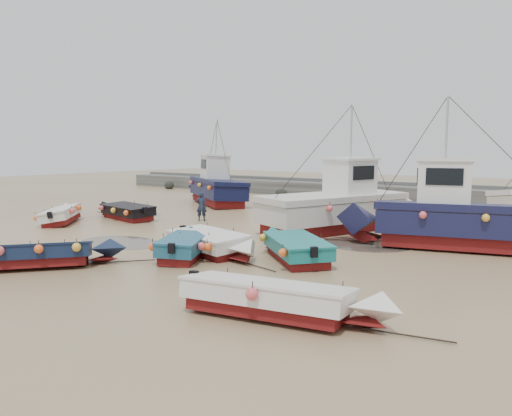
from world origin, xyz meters
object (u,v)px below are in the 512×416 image
(cabin_boat_2, at_px, (452,216))
(dinghy_1, at_px, (45,252))
(dinghy_3, at_px, (280,296))
(person, at_px, (202,221))
(dinghy_0, at_px, (64,213))
(dinghy_5, at_px, (214,241))
(dinghy_2, at_px, (186,242))
(dinghy_6, at_px, (294,244))
(cabin_boat_1, at_px, (343,204))
(cabin_boat_0, at_px, (214,186))
(dinghy_4, at_px, (125,210))

(cabin_boat_2, bearing_deg, dinghy_1, 123.12)
(dinghy_3, distance_m, person, 16.85)
(dinghy_0, distance_m, dinghy_5, 12.60)
(dinghy_2, height_order, dinghy_6, same)
(dinghy_0, height_order, person, dinghy_0)
(cabin_boat_1, bearing_deg, person, -146.84)
(dinghy_3, xyz_separation_m, cabin_boat_0, (-18.36, 17.99, 0.79))
(dinghy_2, relative_size, cabin_boat_1, 0.44)
(dinghy_1, bearing_deg, cabin_boat_0, 153.69)
(cabin_boat_0, distance_m, cabin_boat_1, 14.32)
(dinghy_4, height_order, dinghy_5, same)
(dinghy_3, xyz_separation_m, dinghy_4, (-17.12, 8.77, 0.00))
(dinghy_3, bearing_deg, person, -142.26)
(dinghy_3, bearing_deg, dinghy_0, -119.50)
(cabin_boat_1, relative_size, cabin_boat_2, 1.06)
(dinghy_4, bearing_deg, dinghy_0, 163.03)
(dinghy_4, xyz_separation_m, person, (4.22, 2.05, -0.54))
(cabin_boat_2, bearing_deg, dinghy_6, 127.27)
(dinghy_3, xyz_separation_m, cabin_boat_2, (0.74, 11.29, 0.79))
(dinghy_0, height_order, dinghy_1, same)
(dinghy_5, height_order, cabin_boat_0, cabin_boat_0)
(dinghy_0, distance_m, dinghy_4, 3.36)
(dinghy_2, distance_m, cabin_boat_0, 18.58)
(cabin_boat_0, height_order, cabin_boat_2, same)
(dinghy_1, distance_m, dinghy_5, 6.00)
(dinghy_0, relative_size, dinghy_4, 0.79)
(cabin_boat_2, distance_m, person, 13.71)
(dinghy_5, relative_size, dinghy_6, 1.14)
(dinghy_3, distance_m, dinghy_4, 19.23)
(dinghy_4, height_order, dinghy_6, same)
(dinghy_2, xyz_separation_m, dinghy_3, (6.75, -3.50, -0.03))
(dinghy_3, distance_m, dinghy_6, 6.66)
(cabin_boat_0, xyz_separation_m, cabin_boat_2, (19.10, -6.70, -0.00))
(dinghy_4, relative_size, cabin_boat_0, 0.67)
(dinghy_3, bearing_deg, dinghy_5, -137.81)
(dinghy_3, height_order, dinghy_6, same)
(dinghy_6, bearing_deg, cabin_boat_2, 3.83)
(dinghy_5, distance_m, cabin_boat_1, 8.50)
(dinghy_4, bearing_deg, dinghy_5, -100.97)
(dinghy_2, bearing_deg, cabin_boat_2, 16.42)
(dinghy_4, xyz_separation_m, cabin_boat_1, (12.10, 4.02, 0.76))
(dinghy_0, bearing_deg, person, -3.42)
(dinghy_1, distance_m, dinghy_4, 12.11)
(dinghy_5, xyz_separation_m, cabin_boat_2, (6.90, 6.89, 0.78))
(dinghy_0, bearing_deg, cabin_boat_0, 44.07)
(dinghy_5, bearing_deg, person, -119.97)
(dinghy_2, distance_m, cabin_boat_1, 9.47)
(dinghy_5, relative_size, person, 3.50)
(dinghy_5, distance_m, dinghy_6, 3.12)
(dinghy_6, relative_size, cabin_boat_0, 0.55)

